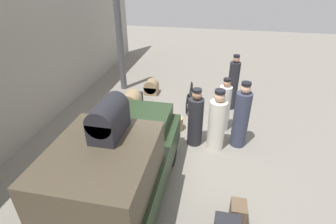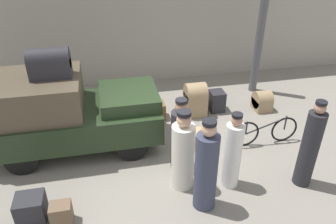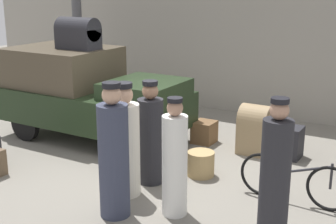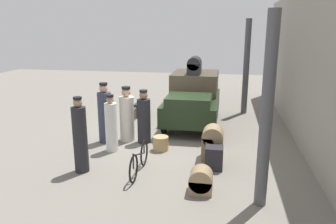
% 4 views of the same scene
% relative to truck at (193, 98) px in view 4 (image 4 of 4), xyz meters
% --- Properties ---
extents(ground_plane, '(30.00, 30.00, 0.00)m').
position_rel_truck_xyz_m(ground_plane, '(1.96, -0.73, -0.94)').
color(ground_plane, gray).
extents(station_building_facade, '(16.00, 0.15, 4.50)m').
position_rel_truck_xyz_m(station_building_facade, '(1.96, 3.34, 1.31)').
color(station_building_facade, gray).
rests_on(station_building_facade, ground).
extents(canopy_pillar_left, '(0.23, 0.23, 3.71)m').
position_rel_truck_xyz_m(canopy_pillar_left, '(-1.84, 1.88, 0.92)').
color(canopy_pillar_left, '#4C4C51').
rests_on(canopy_pillar_left, ground).
extents(canopy_pillar_right, '(0.23, 0.23, 3.71)m').
position_rel_truck_xyz_m(canopy_pillar_right, '(5.35, 1.88, 0.92)').
color(canopy_pillar_right, '#4C4C51').
rests_on(canopy_pillar_right, ground).
extents(truck, '(3.64, 1.78, 1.77)m').
position_rel_truck_xyz_m(truck, '(0.00, 0.00, 0.00)').
color(truck, black).
rests_on(truck, ground).
extents(bicycle, '(1.61, 0.04, 0.69)m').
position_rel_truck_xyz_m(bicycle, '(4.41, -0.83, -0.61)').
color(bicycle, black).
rests_on(bicycle, ground).
extents(wicker_basket, '(0.44, 0.44, 0.40)m').
position_rel_truck_xyz_m(wicker_basket, '(2.83, -0.62, -0.74)').
color(wicker_basket, tan).
rests_on(wicker_basket, ground).
extents(porter_with_bicycle, '(0.44, 0.44, 1.68)m').
position_rel_truck_xyz_m(porter_with_bicycle, '(2.19, -1.80, -0.18)').
color(porter_with_bicycle, silver).
rests_on(porter_with_bicycle, ground).
extents(porter_standing_middle, '(0.40, 0.40, 1.82)m').
position_rel_truck_xyz_m(porter_standing_middle, '(2.45, -2.40, -0.11)').
color(porter_standing_middle, '#33384C').
rests_on(porter_standing_middle, ground).
extents(porter_carrying_trunk, '(0.34, 0.34, 1.61)m').
position_rel_truck_xyz_m(porter_carrying_trunk, '(3.11, -1.96, -0.20)').
color(porter_carrying_trunk, white).
rests_on(porter_carrying_trunk, ground).
extents(porter_lifting_near_truck, '(0.34, 0.34, 1.84)m').
position_rel_truck_xyz_m(porter_lifting_near_truck, '(4.54, -2.22, -0.08)').
color(porter_lifting_near_truck, '#232328').
rests_on(porter_lifting_near_truck, ground).
extents(conductor_in_dark_uniform, '(0.40, 0.40, 1.62)m').
position_rel_truck_xyz_m(conductor_in_dark_uniform, '(2.28, -1.24, -0.21)').
color(conductor_in_dark_uniform, '#232328').
rests_on(conductor_in_dark_uniform, ground).
extents(trunk_barrel_dark, '(0.44, 0.49, 0.55)m').
position_rel_truck_xyz_m(trunk_barrel_dark, '(5.08, 0.69, -0.69)').
color(trunk_barrel_dark, '#937A56').
rests_on(trunk_barrel_dark, ground).
extents(trunk_wicker_pale, '(0.54, 0.55, 0.90)m').
position_rel_truck_xyz_m(trunk_wicker_pale, '(3.20, 0.84, -0.48)').
color(trunk_wicker_pale, '#937A56').
rests_on(trunk_wicker_pale, ground).
extents(suitcase_small_leather, '(0.40, 0.42, 0.43)m').
position_rel_truck_xyz_m(suitcase_small_leather, '(2.16, 0.86, -0.73)').
color(suitcase_small_leather, brown).
rests_on(suitcase_small_leather, ground).
extents(trunk_umber_medium, '(0.36, 0.29, 0.43)m').
position_rel_truck_xyz_m(trunk_umber_medium, '(-0.07, -2.32, -0.72)').
color(trunk_umber_medium, brown).
rests_on(trunk_umber_medium, ground).
extents(trunk_large_brown, '(0.49, 0.44, 0.50)m').
position_rel_truck_xyz_m(trunk_large_brown, '(-0.59, -2.11, -0.69)').
color(trunk_large_brown, '#232328').
rests_on(trunk_large_brown, ground).
extents(suitcase_tan_flat, '(0.39, 0.43, 0.56)m').
position_rel_truck_xyz_m(suitcase_tan_flat, '(3.83, 0.92, -0.66)').
color(suitcase_tan_flat, '#232328').
rests_on(suitcase_tan_flat, ground).
extents(trunk_on_truck_roof, '(0.82, 0.45, 0.61)m').
position_rel_truck_xyz_m(trunk_on_truck_roof, '(-0.17, -0.00, 1.13)').
color(trunk_on_truck_roof, '#232328').
rests_on(trunk_on_truck_roof, truck).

